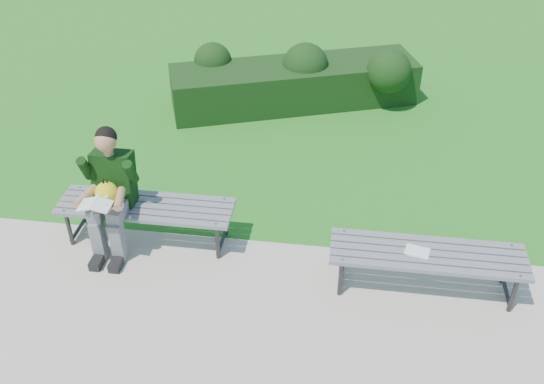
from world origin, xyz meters
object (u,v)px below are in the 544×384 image
object	(u,v)px
seated_boy	(110,188)
bench_right	(427,257)
paper_sheet	(417,251)
hedge	(299,80)
bench_left	(146,209)

from	to	relation	value
seated_boy	bench_right	bearing A→B (deg)	-4.74
bench_right	paper_sheet	distance (m)	0.12
hedge	seated_boy	world-z (taller)	seated_boy
hedge	seated_boy	size ratio (longest dim) A/B	2.77
hedge	bench_right	bearing A→B (deg)	-67.22
seated_boy	paper_sheet	size ratio (longest dim) A/B	5.23
paper_sheet	bench_left	bearing A→B (deg)	172.61
bench_left	paper_sheet	size ratio (longest dim) A/B	7.17
paper_sheet	bench_right	bearing A→B (deg)	0.00
hedge	seated_boy	xyz separation A→B (m)	(-1.54, -3.47, 0.34)
bench_left	bench_right	xyz separation A→B (m)	(2.81, -0.35, 0.00)
hedge	bench_left	distance (m)	3.60
hedge	paper_sheet	xyz separation A→B (m)	(1.47, -3.73, 0.10)
hedge	bench_left	bearing A→B (deg)	-110.20
bench_right	seated_boy	distance (m)	3.13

